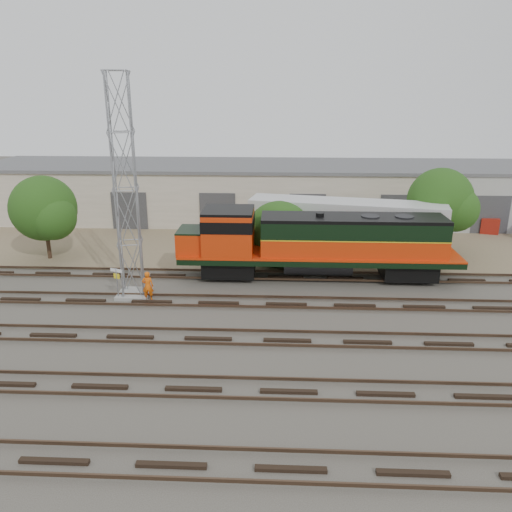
{
  "coord_description": "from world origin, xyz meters",
  "views": [
    {
      "loc": [
        -0.53,
        -25.49,
        11.97
      ],
      "look_at": [
        -1.9,
        4.0,
        2.2
      ],
      "focal_mm": 35.0,
      "sensor_mm": 36.0,
      "label": 1
    }
  ],
  "objects_px": {
    "worker": "(148,286)",
    "locomotive": "(314,243)",
    "signal_tower": "(126,193)",
    "semi_trailer": "(350,223)"
  },
  "relations": [
    {
      "from": "signal_tower",
      "to": "worker",
      "type": "xyz_separation_m",
      "value": [
        1.08,
        -0.72,
        -5.45
      ]
    },
    {
      "from": "locomotive",
      "to": "signal_tower",
      "type": "xyz_separation_m",
      "value": [
        -11.17,
        -3.42,
        3.85
      ]
    },
    {
      "from": "worker",
      "to": "signal_tower",
      "type": "bearing_deg",
      "value": -37.83
    },
    {
      "from": "signal_tower",
      "to": "semi_trailer",
      "type": "height_order",
      "value": "signal_tower"
    },
    {
      "from": "worker",
      "to": "locomotive",
      "type": "bearing_deg",
      "value": -161.6
    },
    {
      "from": "semi_trailer",
      "to": "signal_tower",
      "type": "bearing_deg",
      "value": -140.02
    },
    {
      "from": "locomotive",
      "to": "worker",
      "type": "distance_m",
      "value": 11.02
    },
    {
      "from": "locomotive",
      "to": "signal_tower",
      "type": "distance_m",
      "value": 12.3
    },
    {
      "from": "worker",
      "to": "semi_trailer",
      "type": "xyz_separation_m",
      "value": [
        13.03,
        8.62,
        1.83
      ]
    },
    {
      "from": "signal_tower",
      "to": "worker",
      "type": "height_order",
      "value": "signal_tower"
    }
  ]
}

